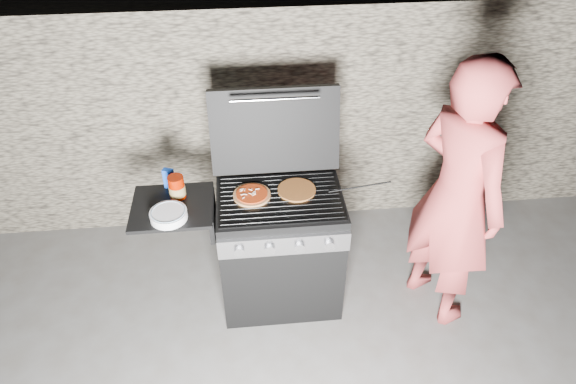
{
  "coord_description": "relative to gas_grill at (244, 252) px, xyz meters",
  "views": [
    {
      "loc": [
        -0.2,
        -2.49,
        2.93
      ],
      "look_at": [
        0.05,
        0.0,
        0.95
      ],
      "focal_mm": 32.0,
      "sensor_mm": 36.0,
      "label": 1
    }
  ],
  "objects": [
    {
      "name": "person",
      "position": [
        1.33,
        -0.15,
        0.49
      ],
      "size": [
        0.69,
        0.81,
        1.88
      ],
      "primitive_type": "imported",
      "rotation": [
        0.0,
        0.0,
        1.99
      ],
      "color": "#BA3F3F",
      "rests_on": "ground"
    },
    {
      "name": "blue_carton",
      "position": [
        -0.44,
        0.18,
        0.52
      ],
      "size": [
        0.07,
        0.06,
        0.14
      ],
      "primitive_type": "cube",
      "rotation": [
        0.0,
        0.0,
        -0.32
      ],
      "color": "#0F40B6",
      "rests_on": "gas_grill"
    },
    {
      "name": "sauce_jar",
      "position": [
        -0.39,
        0.08,
        0.52
      ],
      "size": [
        0.11,
        0.11,
        0.15
      ],
      "primitive_type": "cylinder",
      "rotation": [
        0.0,
        0.0,
        -0.08
      ],
      "color": "#8D1400",
      "rests_on": "gas_grill"
    },
    {
      "name": "stone_wall",
      "position": [
        0.25,
        1.05,
        0.44
      ],
      "size": [
        8.0,
        0.35,
        1.8
      ],
      "primitive_type": "cube",
      "color": "gray",
      "rests_on": "ground"
    },
    {
      "name": "tongs",
      "position": [
        0.75,
        0.0,
        0.49
      ],
      "size": [
        0.39,
        0.03,
        0.08
      ],
      "primitive_type": "cylinder",
      "rotation": [
        0.0,
        1.4,
        -0.05
      ],
      "color": "black",
      "rests_on": "gas_grill"
    },
    {
      "name": "pizza_plain",
      "position": [
        0.36,
        0.06,
        0.46
      ],
      "size": [
        0.3,
        0.3,
        0.01
      ],
      "primitive_type": "cylinder",
      "rotation": [
        0.0,
        0.0,
        -0.28
      ],
      "color": "#C0752F",
      "rests_on": "gas_grill"
    },
    {
      "name": "plate_stack",
      "position": [
        -0.43,
        -0.12,
        0.47
      ],
      "size": [
        0.28,
        0.28,
        0.05
      ],
      "primitive_type": "cylinder",
      "rotation": [
        0.0,
        0.0,
        -0.3
      ],
      "color": "white",
      "rests_on": "gas_grill"
    },
    {
      "name": "gas_grill",
      "position": [
        0.0,
        0.0,
        0.0
      ],
      "size": [
        1.34,
        0.79,
        0.91
      ],
      "primitive_type": null,
      "color": "black",
      "rests_on": "ground"
    },
    {
      "name": "ground",
      "position": [
        0.25,
        0.0,
        -0.46
      ],
      "size": [
        50.0,
        50.0,
        0.0
      ],
      "primitive_type": "plane",
      "color": "slate"
    },
    {
      "name": "pizza_topped",
      "position": [
        0.08,
        0.03,
        0.47
      ],
      "size": [
        0.29,
        0.29,
        0.03
      ],
      "primitive_type": null,
      "rotation": [
        0.0,
        0.0,
        -0.3
      ],
      "color": "#BB7D39",
      "rests_on": "gas_grill"
    }
  ]
}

